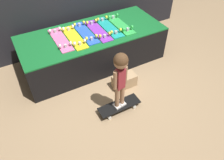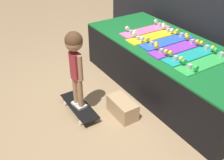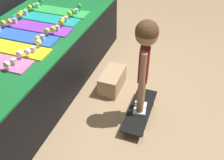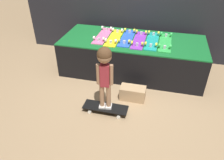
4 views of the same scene
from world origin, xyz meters
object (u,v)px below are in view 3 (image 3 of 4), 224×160
child (145,52)px  storage_box (112,80)px  skateboard_yellow_on_rack (10,47)px  skateboard_blue_on_rack (20,35)px  skateboard_on_floor (140,111)px  skateboard_green_on_rack (57,10)px  skateboard_teal_on_rack (46,17)px  skateboard_purple_on_rack (36,26)px

child → storage_box: size_ratio=2.41×
skateboard_yellow_on_rack → child: child is taller
skateboard_blue_on_rack → skateboard_on_floor: skateboard_blue_on_rack is taller
skateboard_on_floor → skateboard_yellow_on_rack: bearing=97.8°
skateboard_blue_on_rack → skateboard_on_floor: (-0.05, -1.25, -0.57)m
skateboard_blue_on_rack → skateboard_green_on_rack: (0.65, -0.04, 0.00)m
skateboard_yellow_on_rack → storage_box: skateboard_yellow_on_rack is taller
skateboard_yellow_on_rack → storage_box: 1.09m
skateboard_yellow_on_rack → skateboard_teal_on_rack: size_ratio=1.00×
skateboard_purple_on_rack → storage_box: 0.98m
skateboard_blue_on_rack → skateboard_teal_on_rack: 0.44m
skateboard_teal_on_rack → skateboard_green_on_rack: same height
child → storage_box: bearing=42.8°
skateboard_teal_on_rack → storage_box: 1.01m
skateboard_yellow_on_rack → storage_box: size_ratio=2.00×
skateboard_purple_on_rack → skateboard_on_floor: 1.37m
skateboard_blue_on_rack → skateboard_teal_on_rack: bearing=-2.8°
skateboard_yellow_on_rack → skateboard_green_on_rack: size_ratio=1.00×
skateboard_purple_on_rack → child: bearing=-102.5°
skateboard_on_floor → storage_box: 0.51m
skateboard_yellow_on_rack → skateboard_purple_on_rack: (0.44, 0.00, 0.00)m
skateboard_blue_on_rack → skateboard_purple_on_rack: 0.22m
skateboard_purple_on_rack → skateboard_teal_on_rack: bearing=4.3°
skateboard_purple_on_rack → skateboard_teal_on_rack: (0.22, 0.02, 0.00)m
skateboard_teal_on_rack → storage_box: size_ratio=2.00×
skateboard_yellow_on_rack → skateboard_on_floor: size_ratio=1.20×
storage_box → skateboard_blue_on_rack: bearing=107.6°
skateboard_yellow_on_rack → storage_box: bearing=-58.9°
skateboard_yellow_on_rack → skateboard_purple_on_rack: bearing=0.5°
skateboard_yellow_on_rack → storage_box: (0.49, -0.81, -0.54)m
skateboard_purple_on_rack → skateboard_on_floor: skateboard_purple_on_rack is taller
skateboard_teal_on_rack → skateboard_purple_on_rack: bearing=-175.7°
skateboard_green_on_rack → skateboard_on_floor: (-0.71, -1.22, -0.57)m
skateboard_yellow_on_rack → skateboard_green_on_rack: same height
skateboard_on_floor → storage_box: size_ratio=1.66×
skateboard_blue_on_rack → child: bearing=-92.4°
skateboard_yellow_on_rack → skateboard_green_on_rack: bearing=0.4°
skateboard_purple_on_rack → storage_box: size_ratio=2.00×
skateboard_on_floor → storage_box: storage_box is taller
skateboard_blue_on_rack → storage_box: bearing=-72.4°
skateboard_purple_on_rack → skateboard_teal_on_rack: size_ratio=1.00×
child → storage_box: child is taller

